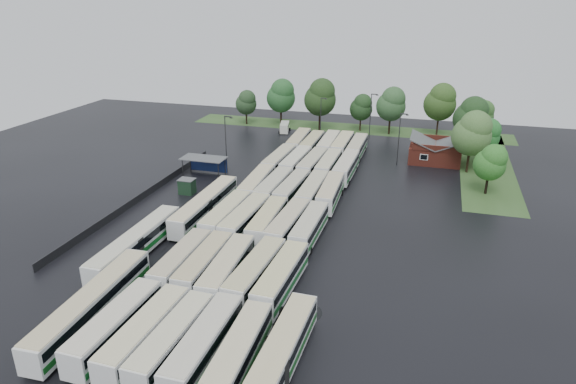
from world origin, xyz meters
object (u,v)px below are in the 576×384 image
(artic_bus_west_a, at_px, (92,305))
(artic_bus_east, at_px, (276,365))
(brick_building, at_px, (435,153))
(minibus, at_px, (285,127))

(artic_bus_west_a, height_order, artic_bus_east, artic_bus_west_a)
(artic_bus_west_a, xyz_separation_m, artic_bus_east, (21.20, -3.42, -0.04))
(artic_bus_west_a, relative_size, artic_bus_east, 1.02)
(artic_bus_east, bearing_deg, artic_bus_west_a, 171.73)
(brick_building, xyz_separation_m, minibus, (-35.97, 13.82, -0.58))
(artic_bus_east, height_order, minibus, artic_bus_east)
(artic_bus_east, distance_m, minibus, 86.75)
(artic_bus_east, relative_size, minibus, 3.38)
(artic_bus_west_a, bearing_deg, minibus, 90.11)
(artic_bus_west_a, relative_size, minibus, 3.45)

